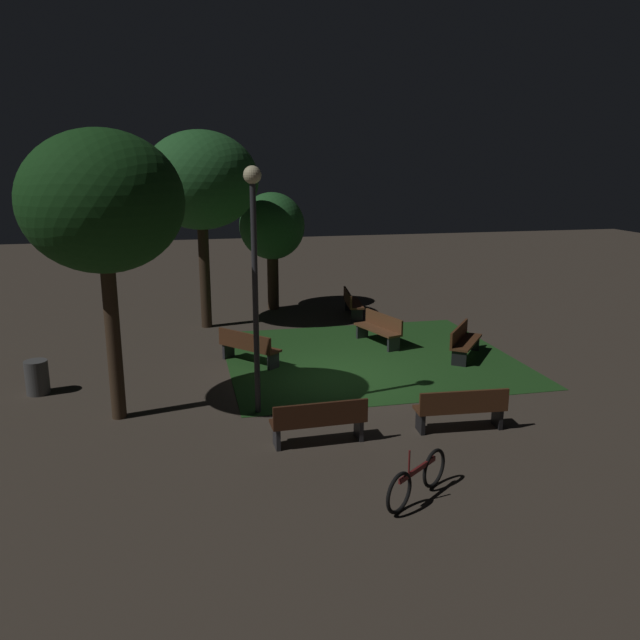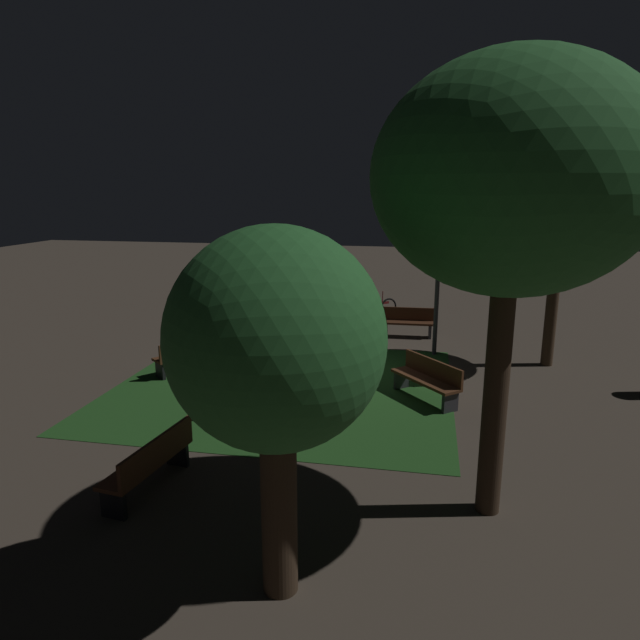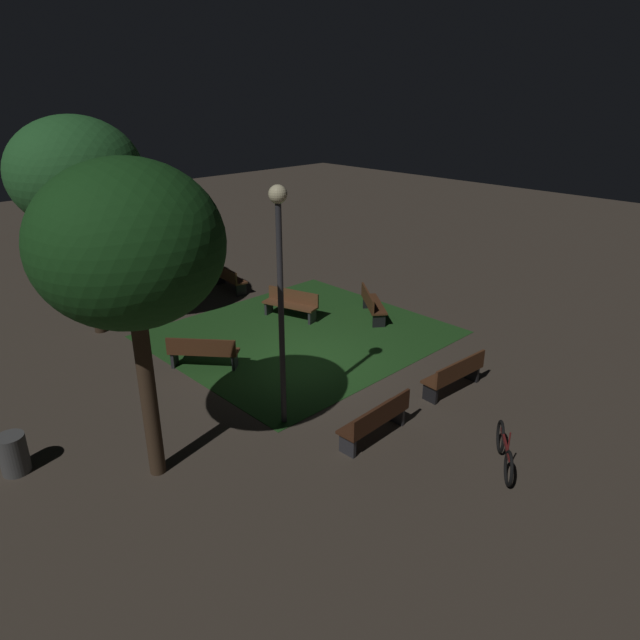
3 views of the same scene
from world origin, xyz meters
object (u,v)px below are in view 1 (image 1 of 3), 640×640
tree_tall_center (272,228)px  bench_back_row (380,328)px  bench_front_right (319,420)px  bench_corner (351,302)px  bench_near_trees (464,341)px  bicycle (417,479)px  bench_lawn_edge (248,346)px  trash_bin (37,377)px  lamp_post_near_wall (254,252)px  tree_lawn_side (102,203)px  bench_front_left (461,408)px  tree_back_left (201,181)px

tree_tall_center → bench_back_row: bearing=-66.1°
bench_front_right → bench_corner: 10.35m
bench_back_row → bench_near_trees: 2.53m
bench_corner → bench_near_trees: bearing=-72.4°
bench_back_row → bicycle: 8.81m
bench_lawn_edge → bench_back_row: bearing=14.8°
bench_back_row → trash_bin: bearing=-166.1°
bench_back_row → lamp_post_near_wall: 6.71m
tree_lawn_side → bicycle: 7.75m
bench_front_right → bench_back_row: 7.01m
tree_lawn_side → trash_bin: 4.82m
bench_back_row → tree_lawn_side: bearing=-149.7°
bicycle → bench_near_trees: bearing=59.9°
bench_front_left → tree_lawn_side: size_ratio=0.31×
bench_back_row → bench_near_trees: (1.81, -1.76, 0.00)m
tree_back_left → bench_corner: bearing=4.8°
lamp_post_near_wall → bench_front_left: bearing=-25.8°
bench_front_left → bench_back_row: bearing=87.0°
bicycle → bench_front_right: bearing=114.7°
bench_corner → tree_lawn_side: bearing=-133.0°
bench_front_right → bicycle: size_ratio=1.31×
bench_front_left → tree_lawn_side: bearing=161.8°
bench_front_right → bench_lawn_edge: (-0.75, 5.21, 0.00)m
bench_front_left → lamp_post_near_wall: lamp_post_near_wall is taller
bench_front_right → bench_front_left: 2.86m
trash_bin → bench_corner: bearing=32.5°
bench_front_left → trash_bin: size_ratio=2.32×
bicycle → bench_back_row: bearing=76.0°
lamp_post_near_wall → bicycle: 5.52m
bench_back_row → tree_back_left: 7.07m
bench_corner → tree_tall_center: bearing=145.3°
trash_bin → tree_tall_center: bearing=48.6°
bench_front_left → bench_near_trees: 4.97m
bench_front_left → tree_back_left: size_ratio=0.30×
bench_corner → trash_bin: (-9.02, -5.76, -0.09)m
tree_tall_center → bicycle: size_ratio=3.00×
bench_back_row → tree_lawn_side: size_ratio=0.32×
tree_tall_center → bicycle: bearing=-89.2°
bench_front_right → bench_lawn_edge: bearing=98.2°
trash_bin → bench_front_left: bearing=-25.3°
tree_lawn_side → bench_lawn_edge: bearing=44.9°
bench_back_row → tree_tall_center: 6.25m
bench_front_left → bench_back_row: (0.33, 6.25, 0.00)m
bench_front_left → tree_lawn_side: 8.01m
bench_corner → tree_back_left: size_ratio=0.30×
tree_tall_center → trash_bin: 10.26m
bench_front_left → bench_back_row: same height
bench_front_left → bicycle: (-1.80, -2.30, -0.14)m
bench_lawn_edge → bench_front_right: bearing=-81.8°
bench_back_row → bicycle: (-2.13, -8.55, -0.14)m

